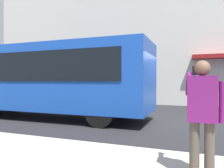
# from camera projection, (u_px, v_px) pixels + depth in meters

# --- Properties ---
(ground_plane) EXTENTS (60.00, 60.00, 0.00)m
(ground_plane) POSITION_uv_depth(u_px,v_px,m) (153.00, 123.00, 8.02)
(ground_plane) COLOR #232326
(building_facade_far) EXTENTS (28.00, 1.55, 12.00)m
(building_facade_far) POSITION_uv_depth(u_px,v_px,m) (171.00, 14.00, 14.30)
(building_facade_far) COLOR beige
(building_facade_far) RESTS_ON ground_plane
(red_bus) EXTENTS (9.05, 2.54, 3.08)m
(red_bus) POSITION_uv_depth(u_px,v_px,m) (46.00, 78.00, 9.34)
(red_bus) COLOR #1947AD
(red_bus) RESTS_ON ground_plane
(pedestrian_photographer) EXTENTS (0.53, 0.52, 1.70)m
(pedestrian_photographer) POSITION_uv_depth(u_px,v_px,m) (202.00, 110.00, 3.12)
(pedestrian_photographer) COLOR #4C4238
(pedestrian_photographer) RESTS_ON sidewalk_curb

